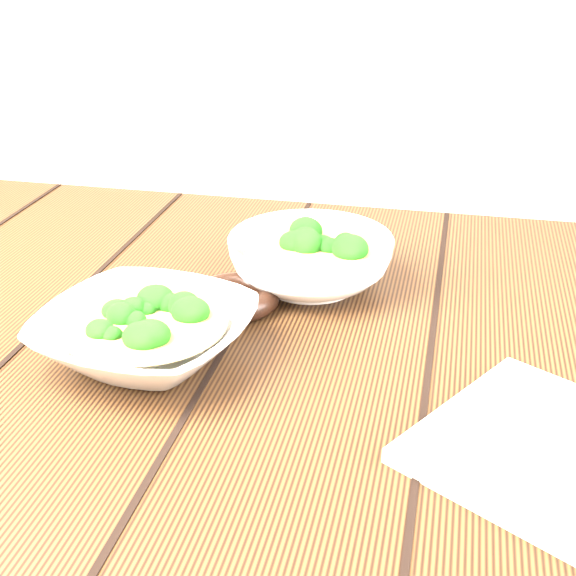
% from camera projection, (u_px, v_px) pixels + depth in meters
% --- Properties ---
extents(table, '(1.20, 0.80, 0.75)m').
position_uv_depth(table, '(257.00, 427.00, 0.88)').
color(table, '#36210F').
rests_on(table, ground).
extents(soup_bowl_front, '(0.23, 0.23, 0.06)m').
position_uv_depth(soup_bowl_front, '(146.00, 333.00, 0.77)').
color(soup_bowl_front, silver).
rests_on(soup_bowl_front, table).
extents(soup_bowl_back, '(0.19, 0.19, 0.07)m').
position_uv_depth(soup_bowl_back, '(310.00, 259.00, 0.91)').
color(soup_bowl_back, silver).
rests_on(soup_bowl_back, table).
extents(trivet, '(0.13, 0.13, 0.02)m').
position_uv_depth(trivet, '(235.00, 297.00, 0.87)').
color(trivet, black).
rests_on(trivet, table).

